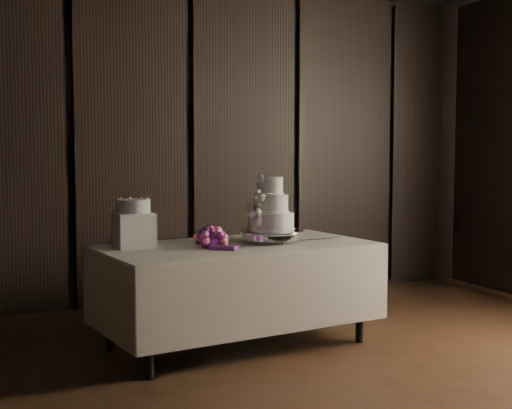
# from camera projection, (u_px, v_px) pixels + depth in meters

# --- Properties ---
(room) EXTENTS (6.08, 7.08, 3.08)m
(room) POSITION_uv_depth(u_px,v_px,m) (403.00, 141.00, 3.53)
(room) COLOR black
(room) RESTS_ON ground
(display_table) EXTENTS (2.13, 1.33, 0.76)m
(display_table) POSITION_uv_depth(u_px,v_px,m) (237.00, 291.00, 5.25)
(display_table) COLOR beige
(display_table) RESTS_ON ground
(cake_stand) EXTENTS (0.53, 0.53, 0.09)m
(cake_stand) POSITION_uv_depth(u_px,v_px,m) (272.00, 236.00, 5.33)
(cake_stand) COLOR silver
(cake_stand) RESTS_ON display_table
(wedding_cake) EXTENTS (0.38, 0.33, 0.40)m
(wedding_cake) POSITION_uv_depth(u_px,v_px,m) (269.00, 210.00, 5.29)
(wedding_cake) COLOR white
(wedding_cake) RESTS_ON cake_stand
(bouquet) EXTENTS (0.48, 0.50, 0.19)m
(bouquet) POSITION_uv_depth(u_px,v_px,m) (211.00, 239.00, 5.05)
(bouquet) COLOR pink
(bouquet) RESTS_ON display_table
(box_pedestal) EXTENTS (0.28, 0.28, 0.25)m
(box_pedestal) POSITION_uv_depth(u_px,v_px,m) (134.00, 230.00, 5.03)
(box_pedestal) COLOR white
(box_pedestal) RESTS_ON display_table
(small_cake) EXTENTS (0.26, 0.26, 0.09)m
(small_cake) POSITION_uv_depth(u_px,v_px,m) (134.00, 206.00, 5.02)
(small_cake) COLOR white
(small_cake) RESTS_ON box_pedestal
(cake_knife) EXTENTS (0.37, 0.05, 0.01)m
(cake_knife) POSITION_uv_depth(u_px,v_px,m) (314.00, 240.00, 5.45)
(cake_knife) COLOR silver
(cake_knife) RESTS_ON display_table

